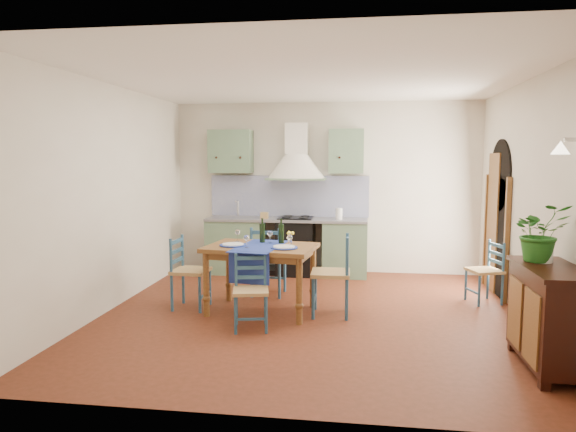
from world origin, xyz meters
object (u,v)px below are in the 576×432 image
(sideboard, at_px, (550,314))
(potted_plant, at_px, (540,232))
(chair_near, at_px, (251,291))
(dining_table, at_px, (261,253))

(sideboard, distance_m, potted_plant, 0.74)
(chair_near, height_order, potted_plant, potted_plant)
(dining_table, xyz_separation_m, potted_plant, (2.83, -1.12, 0.48))
(chair_near, relative_size, sideboard, 0.78)
(chair_near, bearing_deg, potted_plant, -9.86)
(potted_plant, bearing_deg, dining_table, 158.41)
(sideboard, bearing_deg, chair_near, 165.73)
(dining_table, bearing_deg, chair_near, -89.90)
(dining_table, relative_size, chair_near, 1.70)
(dining_table, bearing_deg, potted_plant, -21.59)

